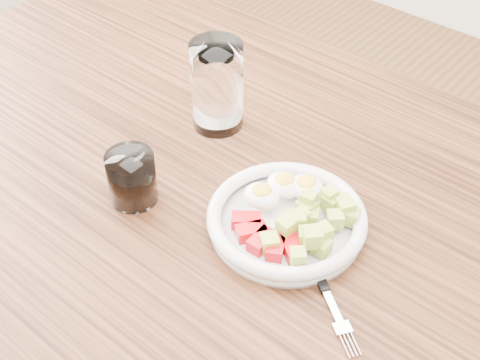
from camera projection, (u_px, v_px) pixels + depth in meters
dining_table at (241, 247)px, 1.05m from camera, size 1.50×0.90×0.77m
bowl at (288, 217)px, 0.93m from camera, size 0.22×0.22×0.06m
fork at (320, 280)px, 0.87m from camera, size 0.16×0.12×0.01m
water_glass at (217, 86)px, 1.07m from camera, size 0.08×0.08×0.15m
coffee_glass at (132, 178)px, 0.96m from camera, size 0.07×0.07×0.08m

